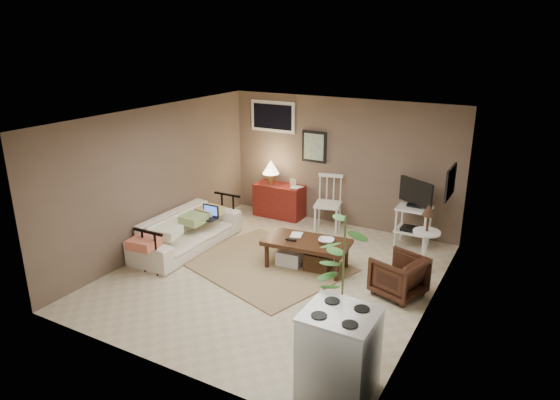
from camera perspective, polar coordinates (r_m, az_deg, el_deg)
The scene contains 20 objects.
floor at distance 7.67m, azimuth -0.57°, elevation -8.55°, with size 5.00×5.00×0.00m, color #C1B293.
art_back at distance 9.50m, azimuth 3.92°, elevation 6.10°, with size 0.50×0.03×0.60m, color black.
art_right at distance 7.35m, azimuth 18.91°, elevation 1.92°, with size 0.03×0.60×0.45m, color black.
window at distance 9.82m, azimuth -0.83°, elevation 9.52°, with size 0.96×0.03×0.60m, color silver.
rug at distance 7.97m, azimuth -1.78°, elevation -7.38°, with size 2.36×1.89×0.02m, color #998559.
coffee_table at distance 7.78m, azimuth 2.99°, elevation -5.92°, with size 1.36×0.80×0.50m.
sofa at distance 8.57m, azimuth -10.61°, elevation -2.88°, with size 2.10×0.61×0.82m, color silver.
sofa_pillows at distance 8.33m, azimuth -11.43°, elevation -2.87°, with size 0.40×2.00×0.14m, color #F2EDC9, non-canonical shape.
sofa_end_rails at distance 8.52m, azimuth -9.95°, elevation -3.39°, with size 0.57×2.10×0.71m, color black, non-canonical shape.
laptop at distance 8.67m, azimuth -8.12°, elevation -1.63°, with size 0.32×0.24×0.22m.
red_console at distance 9.89m, azimuth -0.17°, elevation 0.30°, with size 0.98×0.44×1.14m.
spindle_chair at distance 9.28m, azimuth 5.51°, elevation -0.50°, with size 0.55×0.55×1.02m.
tv_stand at distance 8.73m, azimuth 15.07°, elevation -1.30°, with size 0.64×0.45×1.18m.
side_table at distance 7.84m, azimuth 16.45°, elevation -3.32°, with size 0.41×0.41×1.09m.
armchair at distance 7.19m, azimuth 13.42°, elevation -8.22°, with size 0.62×0.58×0.64m, color black.
potted_plant at distance 5.87m, azimuth 7.22°, elevation -8.44°, with size 0.40×0.40×1.60m.
stove at distance 5.25m, azimuth 6.75°, elevation -16.93°, with size 0.71×0.66×0.93m.
bowl at distance 7.60m, azimuth 5.33°, elevation -4.03°, with size 0.24×0.06×0.24m, color black.
book_table at distance 7.84m, azimuth 1.27°, elevation -3.22°, with size 0.18×0.02×0.24m, color black.
book_console at distance 9.63m, azimuth 1.57°, elevation 2.13°, with size 0.17×0.02×0.23m, color black.
Camera 1 is at (3.38, -5.93, 3.51)m, focal length 32.00 mm.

